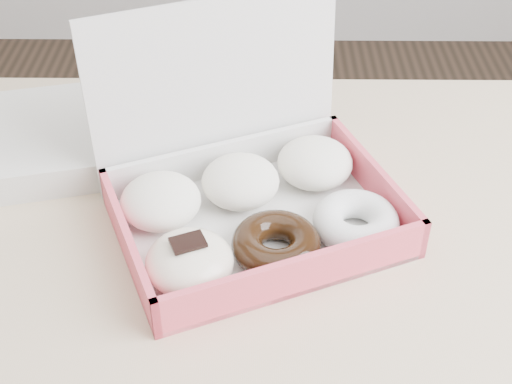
{
  "coord_description": "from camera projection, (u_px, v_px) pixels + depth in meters",
  "views": [
    {
      "loc": [
        0.11,
        -0.53,
        1.29
      ],
      "look_at": [
        0.11,
        0.07,
        0.8
      ],
      "focal_mm": 50.0,
      "sensor_mm": 36.0,
      "label": 1
    }
  ],
  "objects": [
    {
      "name": "table",
      "position": [
        159.0,
        320.0,
        0.8
      ],
      "size": [
        1.2,
        0.8,
        0.75
      ],
      "color": "tan",
      "rests_on": "ground"
    },
    {
      "name": "donut_box",
      "position": [
        249.0,
        197.0,
        0.79
      ],
      "size": [
        0.37,
        0.34,
        0.22
      ],
      "rotation": [
        0.0,
        0.0,
        0.39
      ],
      "color": "silver",
      "rests_on": "table"
    },
    {
      "name": "newspapers",
      "position": [
        70.0,
        136.0,
        0.91
      ],
      "size": [
        0.29,
        0.25,
        0.04
      ],
      "primitive_type": "cube",
      "rotation": [
        0.0,
        0.0,
        0.24
      ],
      "color": "white",
      "rests_on": "table"
    }
  ]
}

